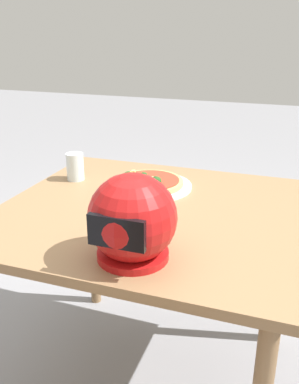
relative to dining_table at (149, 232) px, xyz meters
The scene contains 6 objects.
ground_plane 0.68m from the dining_table, ahead, with size 14.00×14.00×0.00m, color gray.
dining_table is the anchor object (origin of this frame).
pizza_plate 0.23m from the dining_table, 71.38° to the right, with size 0.32×0.32×0.01m, color white.
pizza 0.23m from the dining_table, 69.89° to the right, with size 0.26×0.26×0.06m.
motorcycle_helmet 0.40m from the dining_table, 101.94° to the left, with size 0.24×0.24×0.24m.
drinking_glass 0.44m from the dining_table, 24.95° to the right, with size 0.07×0.07×0.11m, color silver.
Camera 1 is at (-0.44, 1.26, 1.35)m, focal length 39.52 mm.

